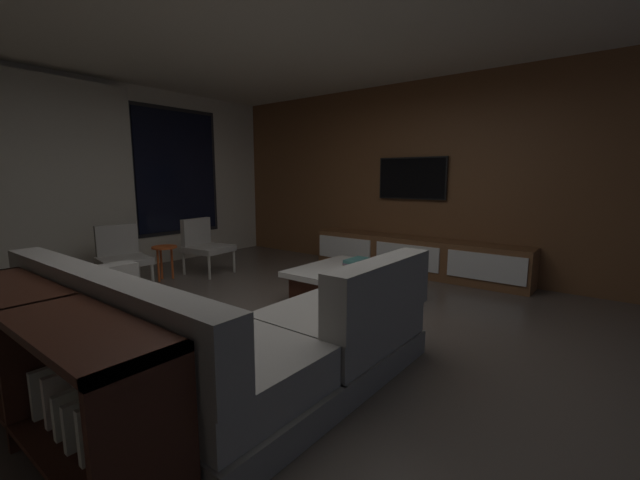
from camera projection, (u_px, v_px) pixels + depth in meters
The scene contains 13 objects.
floor at pixel (285, 335), 3.49m from camera, with size 9.20×9.20×0.00m, color #564C44.
back_wall_with_window at pixel (86, 179), 5.44m from camera, with size 6.60×0.30×2.70m.
media_wall at pixel (432, 178), 5.65m from camera, with size 0.12×7.80×2.70m.
ceiling at pixel (280, 2), 3.06m from camera, with size 8.20×8.20×0.00m, color beige.
sectional_couch at pixel (207, 336), 2.73m from camera, with size 1.98×2.50×0.82m.
coffee_table at pixel (353, 285), 4.42m from camera, with size 1.16×1.16×0.36m.
book_stack_on_coffee_table at pixel (356, 265), 4.35m from camera, with size 0.30×0.20×0.13m.
accent_chair_near_window at pixel (204, 243), 5.69m from camera, with size 0.61×0.63×0.78m.
accent_chair_by_curtain at pixel (121, 254), 4.91m from camera, with size 0.63×0.64×0.78m.
side_stool at pixel (164, 253), 5.30m from camera, with size 0.32×0.32×0.46m.
media_console at pixel (417, 257), 5.63m from camera, with size 0.46×3.10×0.52m.
mounted_tv at pixel (412, 178), 5.72m from camera, with size 0.05×1.03×0.60m.
console_table_behind_couch at pixel (45, 363), 2.08m from camera, with size 0.40×2.10×0.74m.
Camera 1 is at (-2.41, -2.29, 1.37)m, focal length 22.40 mm.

